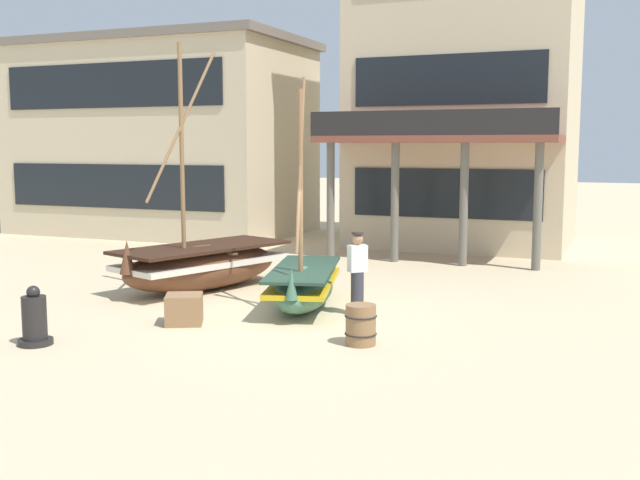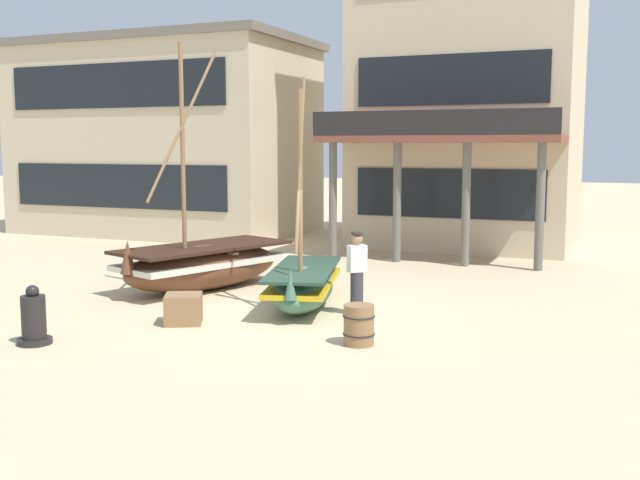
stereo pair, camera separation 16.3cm
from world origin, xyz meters
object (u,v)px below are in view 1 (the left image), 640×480
Objects in this scene: fishing_boat_near_left at (202,265)px; cargo_crate at (184,309)px; harbor_building_annex at (162,137)px; harbor_building_main at (466,87)px; fisherman_by_hull at (357,274)px; capstan_winch at (35,321)px; fishing_boat_centre_large at (304,284)px; wooden_barrel at (361,325)px.

cargo_crate is at bearing -64.39° from fishing_boat_near_left.
harbor_building_main is at bearing 3.80° from harbor_building_annex.
cargo_crate is (-2.80, -1.99, -0.55)m from fisherman_by_hull.
harbor_building_main reaches higher than fisherman_by_hull.
fishing_boat_centre_large is at bearing 56.02° from capstan_winch.
harbor_building_annex is (-7.76, 15.41, 3.28)m from capstan_winch.
harbor_building_annex reaches higher than cargo_crate.
wooden_barrel is 18.83m from harbor_building_annex.
harbor_building_annex is at bearing 125.27° from cargo_crate.
harbor_building_annex reaches higher than wooden_barrel.
harbor_building_main is at bearing 79.98° from cargo_crate.
capstan_winch is at bearing -90.16° from fishing_boat_near_left.
cargo_crate is at bearing -100.02° from harbor_building_main.
harbor_building_annex is at bearing -176.20° from harbor_building_main.
fishing_boat_centre_large is 4.66× the size of capstan_winch.
fisherman_by_hull is 3.48m from cargo_crate.
wooden_barrel is at bearing -32.77° from fishing_boat_near_left.
wooden_barrel is at bearing -45.82° from harbor_building_annex.
fishing_boat_centre_large reaches higher than wooden_barrel.
fishing_boat_centre_large is (3.03, -0.92, -0.10)m from fishing_boat_near_left.
cargo_crate is (-1.52, -2.23, -0.20)m from fishing_boat_centre_large.
wooden_barrel is at bearing -68.92° from fisherman_by_hull.
harbor_building_annex reaches higher than fisherman_by_hull.
harbor_building_main is at bearing 94.75° from wooden_barrel.
fishing_boat_centre_large reaches higher than fisherman_by_hull.
harbor_building_annex is at bearing 137.34° from fisherman_by_hull.
fishing_boat_near_left is 0.51× the size of harbor_building_annex.
fishing_boat_centre_large is 0.45× the size of harbor_building_main.
capstan_winch is 2.75m from cargo_crate.
harbor_building_annex is at bearing 134.74° from fishing_boat_centre_large.
fishing_boat_centre_large is 12.69m from harbor_building_main.
fisherman_by_hull is (1.28, -0.24, 0.34)m from fishing_boat_centre_large.
fishing_boat_centre_large reaches higher than capstan_winch.
fishing_boat_centre_large is at bearing -94.61° from harbor_building_main.
wooden_barrel is 1.03× the size of cargo_crate.
fishing_boat_near_left is at bearing 89.84° from capstan_winch.
capstan_winch is 1.51× the size of cargo_crate.
fishing_boat_near_left is 3.16m from fishing_boat_centre_large.
harbor_building_main is 11.89m from harbor_building_annex.
cargo_crate is at bearing -144.55° from fisherman_by_hull.
harbor_building_main is at bearing 69.77° from fishing_boat_near_left.
harbor_building_main is (-1.17, 14.07, 5.00)m from wooden_barrel.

